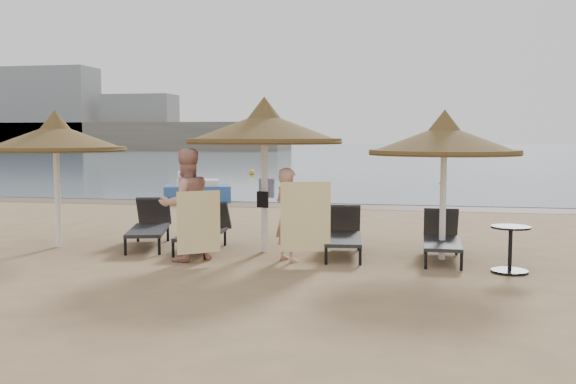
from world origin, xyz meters
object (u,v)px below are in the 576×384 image
Objects in this scene: side_table at (510,251)px; person_right at (288,207)px; lounger_far_left at (150,225)px; person_left at (186,196)px; palapa_right at (444,140)px; lounger_far_right at (442,237)px; palapa_center at (264,129)px; palapa_left at (56,138)px; pedal_boat at (197,190)px; lounger_near_left at (205,229)px; lounger_near_right at (343,233)px.

side_table is 3.69m from person_right.
side_table is at bearing -141.72° from person_right.
person_left is (1.26, -1.36, 0.73)m from lounger_far_left.
palapa_right is 2.95m from person_right.
palapa_right is 1.71m from lounger_far_right.
palapa_center reaches higher than person_right.
person_left is at bearing -15.40° from palapa_left.
palapa_right reaches higher than pedal_boat.
person_right is (0.60, -0.79, -1.36)m from palapa_center.
person_left is 10.04m from pedal_boat.
palapa_center is 4.77m from side_table.
person_left reaches higher than lounger_far_right.
palapa_center is (4.07, 0.26, 0.17)m from palapa_left.
palapa_center reaches higher than pedal_boat.
palapa_left is 3.18m from person_left.
side_table is (1.01, -0.94, -1.74)m from palapa_right.
person_left is 1.78m from person_right.
lounger_near_left is (-4.43, 0.20, -1.70)m from palapa_right.
palapa_center is 3.91× the size of side_table.
palapa_center is 1.55× the size of person_right.
side_table is (1.01, -1.03, -0.03)m from lounger_far_right.
palapa_center is 1.20× the size of pedal_boat.
lounger_far_right is 11.30m from pedal_boat.
side_table is (6.64, -1.34, -0.06)m from lounger_far_left.
person_right is at bearing -29.03° from lounger_near_left.
palapa_right is 1.40× the size of person_right.
lounger_far_right is 1.00× the size of person_right.
palapa_right is at bearing -5.05° from lounger_near_left.
person_left is at bearing -89.97° from lounger_near_left.
person_left reaches higher than lounger_far_left.
lounger_far_right is (7.29, 0.25, -1.75)m from palapa_left.
person_left is at bearing -165.86° from lounger_far_right.
lounger_near_left is at bearing -127.71° from person_left.
palapa_center reaches higher than lounger_near_left.
palapa_left is 1.43× the size of person_right.
lounger_far_left is at bearing 177.46° from lounger_far_right.
palapa_left is 8.90m from pedal_boat.
lounger_near_left is 2.67m from lounger_near_right.
lounger_near_left is at bearing 177.35° from palapa_right.
palapa_center is 3.75m from lounger_far_right.
lounger_near_right is 0.87× the size of person_left.
lounger_near_right reaches higher than lounger_far_right.
lounger_near_right is at bearing 158.01° from side_table.
person_right is (4.66, -0.53, -1.18)m from palapa_left.
lounger_near_right is 1.04× the size of person_right.
palapa_center is 1.55× the size of lounger_far_right.
palapa_right is 3.56× the size of side_table.
pedal_boat is (-3.09, 9.53, -0.76)m from person_left.
palapa_right is (3.23, -0.10, -0.21)m from palapa_center.
person_left is at bearing 50.85° from person_right.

